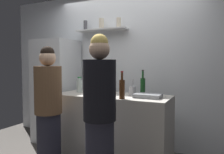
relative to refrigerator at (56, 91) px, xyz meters
The scene contains 10 objects.
back_wall_assembly 1.31m from the refrigerator, 18.76° to the left, with size 4.80×0.32×2.60m.
refrigerator is the anchor object (origin of this frame).
counter 1.36m from the refrigerator, 14.64° to the right, with size 1.61×0.66×0.94m, color #B7B2A8.
baking_pan 1.82m from the refrigerator, 11.37° to the right, with size 0.34×0.24×0.05m, color gray.
utensil_holder 1.56m from the refrigerator, ahead, with size 0.09×0.09×0.23m.
wine_bottle_green_glass 1.67m from the refrigerator, ahead, with size 0.07×0.07×0.35m.
wine_bottle_amber_glass 1.64m from the refrigerator, 21.27° to the right, with size 0.07×0.07×0.35m.
water_bottle_plastic 0.75m from the refrigerator, 22.44° to the right, with size 0.09×0.09×0.23m.
person_blonde 1.85m from the refrigerator, 36.65° to the right, with size 0.34×0.34×1.68m.
person_brown_jacket 1.18m from the refrigerator, 55.03° to the right, with size 0.34×0.34×1.59m.
Camera 1 is at (1.40, -2.24, 1.38)m, focal length 35.43 mm.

